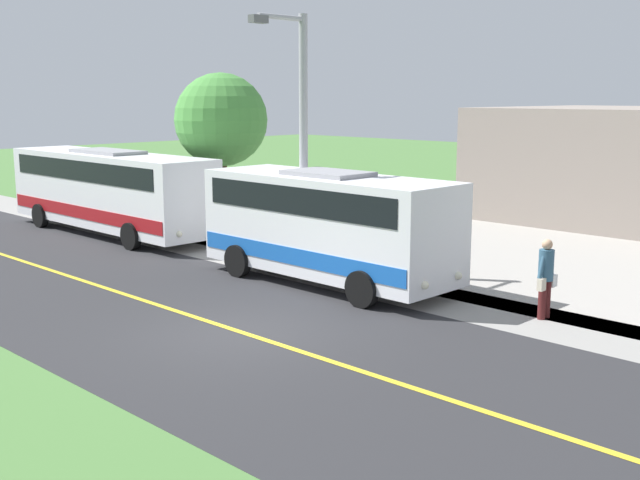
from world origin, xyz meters
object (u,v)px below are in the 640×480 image
(transit_bus_rear, at_px, (109,188))
(street_light_pole, at_px, (300,132))
(shuttle_bus_front, at_px, (328,222))
(tree_curbside, at_px, (221,121))
(pedestrian_with_bags, at_px, (546,276))

(transit_bus_rear, distance_m, street_light_pole, 9.77)
(shuttle_bus_front, bearing_deg, tree_curbside, -109.70)
(transit_bus_rear, bearing_deg, pedestrian_with_bags, 93.54)
(transit_bus_rear, relative_size, pedestrian_with_bags, 5.65)
(shuttle_bus_front, relative_size, tree_curbside, 1.31)
(shuttle_bus_front, xyz_separation_m, transit_bus_rear, (0.05, -10.89, 0.02))
(street_light_pole, bearing_deg, transit_bus_rear, -87.53)
(pedestrian_with_bags, bearing_deg, shuttle_bus_front, -80.47)
(tree_curbside, bearing_deg, shuttle_bus_front, 70.30)
(transit_bus_rear, bearing_deg, street_light_pole, 92.47)
(pedestrian_with_bags, distance_m, tree_curbside, 14.39)
(transit_bus_rear, height_order, tree_curbside, tree_curbside)
(shuttle_bus_front, distance_m, tree_curbside, 8.91)
(shuttle_bus_front, height_order, pedestrian_with_bags, shuttle_bus_front)
(shuttle_bus_front, relative_size, transit_bus_rear, 0.73)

